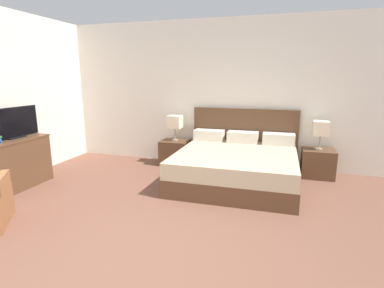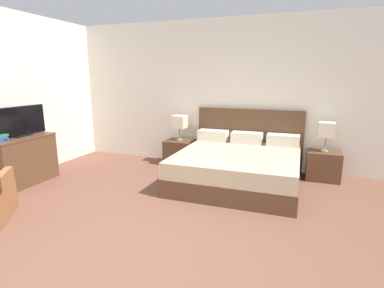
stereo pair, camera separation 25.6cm
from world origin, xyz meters
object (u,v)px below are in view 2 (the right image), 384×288
Objects in this scene: nightstand_right at (323,165)px; dresser at (21,160)px; tv at (20,122)px; bed at (239,165)px; table_lamp_right at (327,130)px; nightstand_left at (180,152)px; table_lamp_left at (179,122)px.

nightstand_right is 0.52× the size of dresser.
tv reaches higher than dresser.
bed reaches higher than table_lamp_right.
bed reaches higher than nightstand_left.
bed is 2.11× the size of tv.
tv is (-4.66, -1.84, 0.16)m from table_lamp_right.
tv reaches higher than nightstand_right.
dresser is at bearing -136.49° from nightstand_left.
table_lamp_right is at bearing 90.00° from nightstand_right.
nightstand_left is 0.58× the size of tv.
table_lamp_left is at bearing 42.60° from tv.
dresser is at bearing -157.72° from table_lamp_right.
table_lamp_right is (1.32, 0.67, 0.56)m from bed.
table_lamp_left is 1.00× the size of table_lamp_right.
table_lamp_right reaches higher than nightstand_right.
dresser reaches higher than nightstand_left.
nightstand_left is (-1.32, 0.67, -0.05)m from bed.
bed is 3.56m from dresser.
table_lamp_left is 2.65m from table_lamp_right.
nightstand_right is at bearing 0.00° from nightstand_left.
table_lamp_right is 0.47× the size of dresser.
nightstand_left is 2.77m from dresser.
table_lamp_left is 2.81m from dresser.
dresser is at bearing -92.28° from tv.
nightstand_right is 2.72m from table_lamp_left.
nightstand_right is 0.61m from table_lamp_right.
bed is 3.65× the size of nightstand_left.
nightstand_left is 1.10× the size of table_lamp_right.
nightstand_left is at bearing 153.25° from bed.
tv reaches higher than table_lamp_right.
tv is at bearing 87.72° from dresser.
nightstand_right is (1.32, 0.67, -0.05)m from bed.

